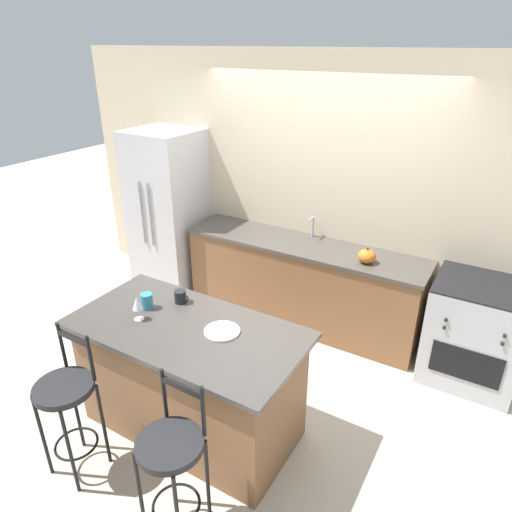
# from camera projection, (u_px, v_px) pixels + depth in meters

# --- Properties ---
(ground_plane) EXTENTS (18.00, 18.00, 0.00)m
(ground_plane) POSITION_uv_depth(u_px,v_px,m) (285.00, 335.00, 4.70)
(ground_plane) COLOR beige
(wall_back) EXTENTS (6.00, 0.07, 2.70)m
(wall_back) POSITION_uv_depth(u_px,v_px,m) (318.00, 193.00, 4.63)
(wall_back) COLOR beige
(wall_back) RESTS_ON ground_plane
(back_counter) EXTENTS (2.49, 0.63, 0.91)m
(back_counter) POSITION_uv_depth(u_px,v_px,m) (302.00, 282.00, 4.78)
(back_counter) COLOR brown
(back_counter) RESTS_ON ground_plane
(sink_faucet) EXTENTS (0.02, 0.13, 0.22)m
(sink_faucet) POSITION_uv_depth(u_px,v_px,m) (312.00, 225.00, 4.67)
(sink_faucet) COLOR #ADAFB5
(sink_faucet) RESTS_ON back_counter
(kitchen_island) EXTENTS (1.70, 0.87, 0.92)m
(kitchen_island) POSITION_uv_depth(u_px,v_px,m) (190.00, 378.00, 3.41)
(kitchen_island) COLOR brown
(kitchen_island) RESTS_ON ground_plane
(refrigerator) EXTENTS (0.75, 0.73, 1.89)m
(refrigerator) POSITION_uv_depth(u_px,v_px,m) (169.00, 213.00, 5.29)
(refrigerator) COLOR #BCBCC1
(refrigerator) RESTS_ON ground_plane
(oven_range) EXTENTS (0.76, 0.70, 0.93)m
(oven_range) POSITION_uv_depth(u_px,v_px,m) (474.00, 332.00, 3.95)
(oven_range) COLOR #ADAFB5
(oven_range) RESTS_ON ground_plane
(bar_stool_near) EXTENTS (0.39, 0.39, 1.09)m
(bar_stool_near) POSITION_uv_depth(u_px,v_px,m) (68.00, 401.00, 3.01)
(bar_stool_near) COLOR black
(bar_stool_near) RESTS_ON ground_plane
(bar_stool_far) EXTENTS (0.39, 0.39, 1.09)m
(bar_stool_far) POSITION_uv_depth(u_px,v_px,m) (172.00, 459.00, 2.59)
(bar_stool_far) COLOR black
(bar_stool_far) RESTS_ON ground_plane
(dinner_plate) EXTENTS (0.25, 0.25, 0.02)m
(dinner_plate) POSITION_uv_depth(u_px,v_px,m) (222.00, 331.00, 3.16)
(dinner_plate) COLOR white
(dinner_plate) RESTS_ON kitchen_island
(wine_glass) EXTENTS (0.07, 0.07, 0.18)m
(wine_glass) POSITION_uv_depth(u_px,v_px,m) (137.00, 304.00, 3.25)
(wine_glass) COLOR white
(wine_glass) RESTS_ON kitchen_island
(coffee_mug) EXTENTS (0.12, 0.09, 0.10)m
(coffee_mug) POSITION_uv_depth(u_px,v_px,m) (181.00, 297.00, 3.50)
(coffee_mug) COLOR #232326
(coffee_mug) RESTS_ON kitchen_island
(tumbler_cup) EXTENTS (0.09, 0.09, 0.12)m
(tumbler_cup) POSITION_uv_depth(u_px,v_px,m) (147.00, 301.00, 3.42)
(tumbler_cup) COLOR teal
(tumbler_cup) RESTS_ON kitchen_island
(pumpkin_decoration) EXTENTS (0.16, 0.16, 0.15)m
(pumpkin_decoration) POSITION_uv_depth(u_px,v_px,m) (367.00, 256.00, 4.16)
(pumpkin_decoration) COLOR orange
(pumpkin_decoration) RESTS_ON back_counter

